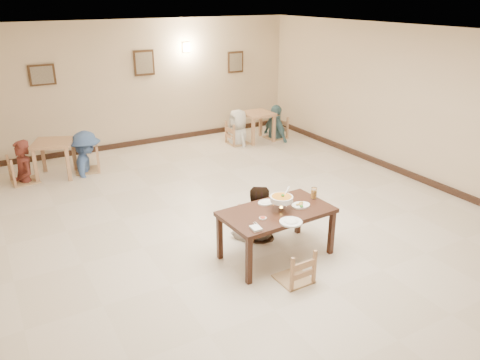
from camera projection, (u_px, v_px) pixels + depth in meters
floor at (245, 221)px, 7.83m from camera, size 10.00×10.00×0.00m
ceiling at (246, 34)px, 6.71m from camera, size 10.00×10.00×0.00m
wall_back at (141, 84)px, 11.29m from camera, size 10.00×0.00×10.00m
wall_right at (422, 106)px, 9.11m from camera, size 0.00×10.00×10.00m
baseboard_back at (146, 141)px, 11.81m from camera, size 8.00×0.06×0.12m
baseboard_right at (411, 175)px, 9.63m from camera, size 0.06×10.00×0.12m
picture_a at (42, 75)px, 10.10m from camera, size 0.55×0.04×0.45m
picture_b at (144, 63)px, 11.12m from camera, size 0.50×0.04×0.60m
picture_c at (236, 62)px, 12.33m from camera, size 0.45×0.04×0.55m
wall_sconce at (186, 47)px, 11.52m from camera, size 0.16×0.05×0.22m
main_table at (277, 215)px, 6.57m from camera, size 1.59×0.94×0.73m
chair_far at (255, 209)px, 7.24m from camera, size 0.42×0.42×0.89m
chair_near at (295, 250)px, 6.06m from camera, size 0.43×0.43×0.92m
main_diner at (257, 187)px, 7.05m from camera, size 0.94×0.81×1.67m
curry_warmer at (282, 199)px, 6.48m from camera, size 0.36×0.32×0.29m
rice_plate_far at (267, 202)px, 6.75m from camera, size 0.27×0.27×0.06m
rice_plate_near at (291, 222)px, 6.17m from camera, size 0.31×0.31×0.07m
fried_plate at (301, 205)px, 6.65m from camera, size 0.28×0.28×0.06m
chili_dish at (263, 218)px, 6.29m from camera, size 0.10×0.10×0.02m
napkin_cutlery at (256, 228)px, 6.01m from camera, size 0.16×0.25×0.03m
drink_glass at (314, 193)px, 6.89m from camera, size 0.08×0.08×0.17m
bg_table_left at (53, 148)px, 9.53m from camera, size 0.97×0.97×0.75m
bg_table_right at (257, 118)px, 11.86m from camera, size 0.75×0.75×0.74m
bg_chair_ll at (21, 157)px, 9.25m from camera, size 0.49×0.49×1.05m
bg_chair_lr at (85, 147)px, 9.84m from camera, size 0.50×0.50×1.06m
bg_chair_rl at (238, 123)px, 11.66m from camera, size 0.50×0.50×1.06m
bg_chair_rr at (276, 118)px, 12.11m from camera, size 0.50×0.50×1.05m
bg_diner_a at (18, 141)px, 9.12m from camera, size 0.55×0.71×1.73m
bg_diner_b at (83, 132)px, 9.71m from camera, size 0.94×1.26×1.74m
bg_diner_c at (238, 110)px, 11.53m from camera, size 0.60×0.88×1.74m
bg_diner_d at (276, 105)px, 11.98m from camera, size 0.46×1.04×1.76m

